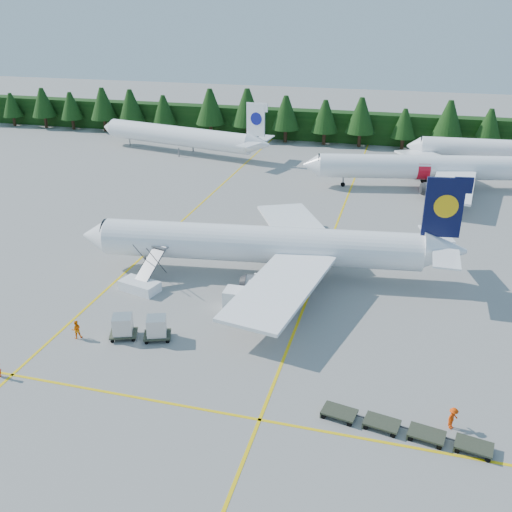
% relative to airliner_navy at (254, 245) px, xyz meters
% --- Properties ---
extents(ground, '(320.00, 320.00, 0.00)m').
position_rel_airliner_navy_xyz_m(ground, '(0.54, -16.32, -3.42)').
color(ground, gray).
rests_on(ground, ground).
extents(taxi_stripe_a, '(0.25, 120.00, 0.01)m').
position_rel_airliner_navy_xyz_m(taxi_stripe_a, '(-13.46, 3.68, -3.41)').
color(taxi_stripe_a, yellow).
rests_on(taxi_stripe_a, ground).
extents(taxi_stripe_b, '(0.25, 120.00, 0.01)m').
position_rel_airliner_navy_xyz_m(taxi_stripe_b, '(6.54, 3.68, -3.41)').
color(taxi_stripe_b, yellow).
rests_on(taxi_stripe_b, ground).
extents(taxi_stripe_cross, '(80.00, 0.25, 0.01)m').
position_rel_airliner_navy_xyz_m(taxi_stripe_cross, '(0.54, -22.32, -3.41)').
color(taxi_stripe_cross, yellow).
rests_on(taxi_stripe_cross, ground).
extents(treeline_hedge, '(220.00, 4.00, 6.00)m').
position_rel_airliner_navy_xyz_m(treeline_hedge, '(0.54, 65.68, -0.42)').
color(treeline_hedge, black).
rests_on(treeline_hedge, ground).
extents(airliner_navy, '(38.99, 31.89, 11.37)m').
position_rel_airliner_navy_xyz_m(airliner_navy, '(0.00, 0.00, 0.00)').
color(airliner_navy, white).
rests_on(airliner_navy, ground).
extents(airliner_red, '(36.85, 30.03, 10.83)m').
position_rel_airliner_navy_xyz_m(airliner_red, '(16.31, 36.33, -0.16)').
color(airliner_red, white).
rests_on(airliner_red, ground).
extents(airliner_far_left, '(36.15, 11.10, 10.67)m').
position_rel_airliner_navy_xyz_m(airliner_far_left, '(-29.06, 47.71, -0.07)').
color(airliner_far_left, white).
rests_on(airliner_far_left, ground).
extents(airliner_far_right, '(35.82, 5.61, 10.41)m').
position_rel_airliner_navy_xyz_m(airliner_far_right, '(30.82, 51.94, -0.15)').
color(airliner_far_right, white).
rests_on(airliner_far_right, ground).
extents(airstairs, '(4.37, 5.93, 3.58)m').
position_rel_airliner_navy_xyz_m(airstairs, '(-9.99, -6.39, -2.64)').
color(airstairs, white).
rests_on(airstairs, ground).
extents(service_truck, '(5.57, 2.14, 2.68)m').
position_rel_airliner_navy_xyz_m(service_truck, '(2.10, -7.65, -2.09)').
color(service_truck, white).
rests_on(service_truck, ground).
extents(dolly_train, '(11.45, 2.94, 0.14)m').
position_rel_airliner_navy_xyz_m(dolly_train, '(16.28, -21.06, -2.97)').
color(dolly_train, '#363B2B').
rests_on(dolly_train, ground).
extents(uld_pair, '(5.69, 3.01, 1.77)m').
position_rel_airliner_navy_xyz_m(uld_pair, '(-6.09, -14.82, -2.23)').
color(uld_pair, '#363B2B').
rests_on(uld_pair, ground).
extents(crew_b, '(1.03, 1.00, 1.68)m').
position_rel_airliner_navy_xyz_m(crew_b, '(-11.42, -16.19, -2.58)').
color(crew_b, orange).
rests_on(crew_b, ground).
extents(crew_c, '(0.78, 0.83, 1.67)m').
position_rel_airliner_navy_xyz_m(crew_c, '(19.41, -19.71, -2.58)').
color(crew_c, '#EF3E05').
rests_on(crew_c, ground).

